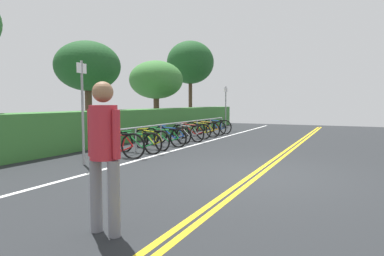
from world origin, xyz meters
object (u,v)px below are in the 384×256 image
object	(u,v)px
bicycle_9	(217,126)
sign_post_near	(82,103)
bicycle_3	(165,137)
bicycle_4	(172,135)
bicycle_7	(202,129)
bicycle_5	(188,133)
bicycle_6	(193,131)
tree_far_right	(156,80)
tree_extra	(190,63)
bicycle_2	(151,139)
pedestrian	(104,147)
bicycle_1	(138,142)
sign_post_far	(226,104)
bike_rack	(181,127)
bicycle_0	(116,145)
tree_mid	(88,67)
bicycle_8	(209,128)

from	to	relation	value
bicycle_9	sign_post_near	distance (m)	9.35
sign_post_near	bicycle_3	bearing A→B (deg)	-0.07
bicycle_4	bicycle_7	bearing A→B (deg)	-1.52
bicycle_5	bicycle_6	bearing A→B (deg)	12.11
tree_far_right	tree_extra	xyz separation A→B (m)	(4.51, 0.17, 1.40)
bicycle_2	pedestrian	size ratio (longest dim) A/B	0.91
bicycle_1	sign_post_far	bearing A→B (deg)	2.24
bike_rack	bicycle_5	bearing A→B (deg)	-12.04
bicycle_5	bicycle_7	bearing A→B (deg)	5.12
bicycle_9	pedestrian	distance (m)	13.00
tree_far_right	tree_extra	world-z (taller)	tree_extra
bicycle_5	bike_rack	bearing A→B (deg)	167.96
bicycle_5	sign_post_far	distance (m)	5.40
bicycle_5	sign_post_near	size ratio (longest dim) A/B	0.65
bicycle_1	tree_extra	size ratio (longest dim) A/B	0.31
bike_rack	bicycle_3	size ratio (longest dim) A/B	5.14
bicycle_2	bicycle_1	bearing A→B (deg)	-176.36
bicycle_4	bicycle_6	distance (m)	1.73
bicycle_2	bicycle_7	distance (m)	4.42
bicycle_6	pedestrian	bearing A→B (deg)	-160.18
bike_rack	bicycle_3	distance (m)	1.36
bicycle_9	tree_extra	bearing A→B (deg)	39.38
sign_post_near	tree_far_right	world-z (taller)	tree_far_right
bicycle_0	bicycle_1	xyz separation A→B (m)	(1.01, -0.02, -0.03)
bicycle_3	tree_far_right	size ratio (longest dim) A/B	0.47
bicycle_7	bicycle_3	bearing A→B (deg)	-178.04
bicycle_1	tree_mid	xyz separation A→B (m)	(2.23, 3.98, 2.67)
pedestrian	sign_post_far	bearing A→B (deg)	14.41
sign_post_near	sign_post_far	xyz separation A→B (m)	(10.94, 0.26, -0.08)
sign_post_far	tree_mid	distance (m)	7.60
bicycle_5	bicycle_9	world-z (taller)	bicycle_9
bicycle_0	bicycle_8	distance (m)	7.15
bicycle_6	sign_post_near	world-z (taller)	sign_post_near
bike_rack	bicycle_2	size ratio (longest dim) A/B	5.63
bicycle_0	bike_rack	bearing A→B (deg)	1.36
bicycle_2	bicycle_8	distance (m)	5.31
bicycle_3	bicycle_0	bearing A→B (deg)	-178.97
bike_rack	bicycle_9	world-z (taller)	bike_rack
bicycle_7	pedestrian	xyz separation A→B (m)	(-10.68, -3.49, 0.69)
bicycle_6	tree_extra	world-z (taller)	tree_extra
bicycle_7	sign_post_near	xyz separation A→B (m)	(-7.46, -0.12, 1.18)
bike_rack	sign_post_far	world-z (taller)	sign_post_far
bicycle_7	tree_mid	distance (m)	5.52
bicycle_6	tree_mid	world-z (taller)	tree_mid
bicycle_9	bicycle_7	bearing A→B (deg)	179.82
sign_post_near	sign_post_far	size ratio (longest dim) A/B	1.06
bicycle_2	sign_post_far	distance (m)	7.98
pedestrian	tree_mid	xyz separation A→B (m)	(7.67, 7.28, 1.96)
bicycle_3	bicycle_6	size ratio (longest dim) A/B	1.06
sign_post_far	tree_mid	xyz separation A→B (m)	(-6.49, 3.64, 1.56)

